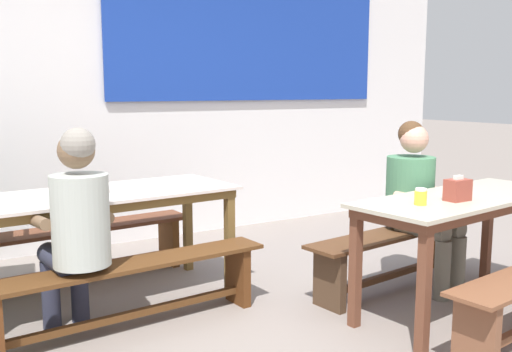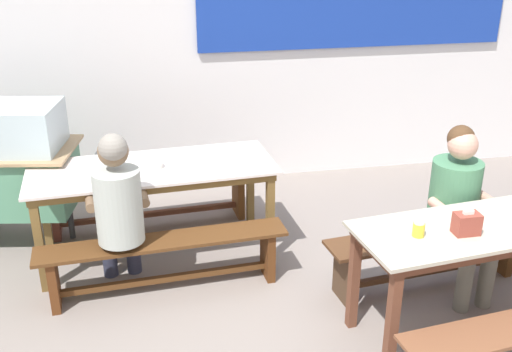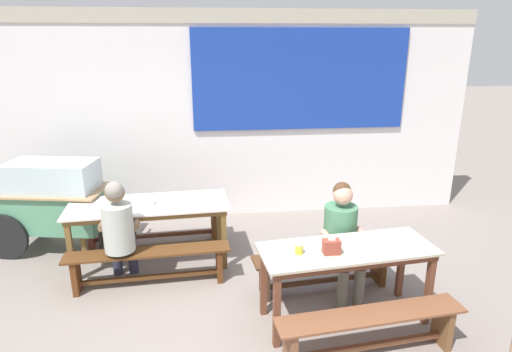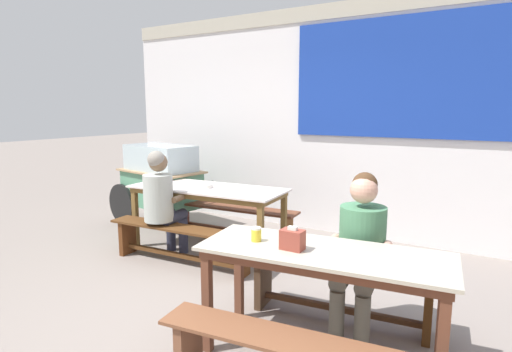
% 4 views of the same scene
% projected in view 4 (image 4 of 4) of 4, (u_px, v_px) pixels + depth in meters
% --- Properties ---
extents(ground_plane, '(40.00, 40.00, 0.00)m').
position_uv_depth(ground_plane, '(227.00, 316.00, 3.41)').
color(ground_plane, gray).
extents(backdrop_wall, '(7.14, 0.23, 3.05)m').
position_uv_depth(backdrop_wall, '(346.00, 116.00, 5.45)').
color(backdrop_wall, silver).
rests_on(backdrop_wall, ground_plane).
extents(dining_table_far, '(1.93, 0.87, 0.77)m').
position_uv_depth(dining_table_far, '(207.00, 193.00, 4.91)').
color(dining_table_far, silver).
rests_on(dining_table_far, ground_plane).
extents(dining_table_near, '(1.72, 0.80, 0.77)m').
position_uv_depth(dining_table_near, '(323.00, 262.00, 2.74)').
color(dining_table_near, '#BAB29D').
rests_on(dining_table_near, ground_plane).
extents(bench_far_back, '(1.87, 0.44, 0.42)m').
position_uv_depth(bench_far_back, '(231.00, 216.00, 5.46)').
color(bench_far_back, brown).
rests_on(bench_far_back, ground_plane).
extents(bench_far_front, '(1.81, 0.39, 0.42)m').
position_uv_depth(bench_far_front, '(180.00, 239.00, 4.50)').
color(bench_far_front, '#553217').
rests_on(bench_far_front, ground_plane).
extents(bench_near_back, '(1.60, 0.48, 0.42)m').
position_uv_depth(bench_near_back, '(339.00, 287.00, 3.30)').
color(bench_near_back, '#52311C').
rests_on(bench_near_back, ground_plane).
extents(food_cart, '(1.71, 0.95, 1.18)m').
position_uv_depth(food_cart, '(160.00, 178.00, 5.98)').
color(food_cart, '#559470').
rests_on(food_cart, ground_plane).
extents(person_right_near_table, '(0.49, 0.61, 1.23)m').
position_uv_depth(person_right_near_table, '(360.00, 244.00, 3.11)').
color(person_right_near_table, '#696658').
rests_on(person_right_near_table, ground_plane).
extents(person_left_back_turned, '(0.46, 0.55, 1.25)m').
position_uv_depth(person_left_back_turned, '(162.00, 198.00, 4.61)').
color(person_left_back_turned, '#2F3144').
rests_on(person_left_back_turned, ground_plane).
extents(tissue_box, '(0.15, 0.10, 0.16)m').
position_uv_depth(tissue_box, '(292.00, 239.00, 2.73)').
color(tissue_box, brown).
rests_on(tissue_box, dining_table_near).
extents(condiment_jar, '(0.07, 0.07, 0.10)m').
position_uv_depth(condiment_jar, '(256.00, 234.00, 2.90)').
color(condiment_jar, yellow).
rests_on(condiment_jar, dining_table_near).
extents(soup_bowl, '(0.14, 0.14, 0.04)m').
position_uv_depth(soup_bowl, '(207.00, 186.00, 4.86)').
color(soup_bowl, silver).
rests_on(soup_bowl, dining_table_far).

